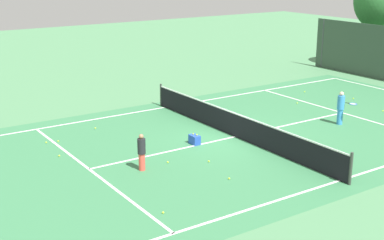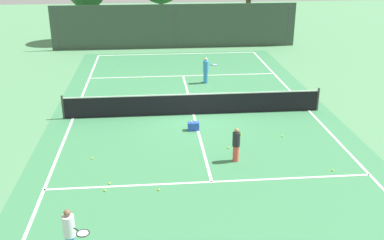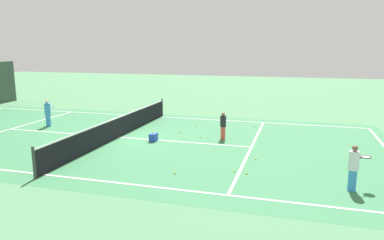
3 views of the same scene
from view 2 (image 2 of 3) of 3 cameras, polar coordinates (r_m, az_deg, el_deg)
ground_plane at (r=21.24m, az=0.18°, el=0.72°), size 80.00×80.00×0.00m
court_surface at (r=21.24m, az=0.18°, el=0.73°), size 13.00×25.00×0.01m
tennis_net at (r=21.07m, az=0.19°, el=2.02°), size 11.90×0.10×1.10m
perimeter_fence at (r=34.33m, az=-2.10°, el=11.59°), size 18.00×0.12×3.20m
player_0 at (r=25.74m, az=1.76°, el=6.26°), size 0.90×0.51×1.47m
player_1 at (r=16.65m, az=5.52°, el=-3.04°), size 0.28×0.28×1.30m
player_2 at (r=12.15m, az=-14.96°, el=-13.51°), size 0.79×0.76×1.42m
ball_crate at (r=19.42m, az=0.18°, el=-0.77°), size 0.47×0.29×0.43m
tennis_ball_0 at (r=19.12m, az=6.12°, el=-1.76°), size 0.07×0.07×0.07m
tennis_ball_1 at (r=28.73m, az=-9.27°, el=6.12°), size 0.07×0.07×0.07m
tennis_ball_2 at (r=29.07m, az=0.42°, el=6.59°), size 0.07×0.07×0.07m
tennis_ball_3 at (r=15.56m, az=-10.23°, el=-7.77°), size 0.07×0.07×0.07m
tennis_ball_4 at (r=17.86m, az=4.57°, el=-3.45°), size 0.07×0.07×0.07m
tennis_ball_5 at (r=19.18m, az=11.19°, el=-1.98°), size 0.07×0.07×0.07m
tennis_ball_6 at (r=15.00m, az=-4.14°, el=-8.66°), size 0.07×0.07×0.07m
tennis_ball_7 at (r=26.70m, az=-6.26°, el=5.08°), size 0.07×0.07×0.07m
tennis_ball_8 at (r=23.27m, az=10.35°, el=2.34°), size 0.07×0.07×0.07m
tennis_ball_9 at (r=15.19m, az=-10.79°, el=-8.61°), size 0.07×0.07×0.07m
tennis_ball_10 at (r=17.36m, az=-12.31°, el=-4.69°), size 0.07×0.07×0.07m
tennis_ball_11 at (r=21.32m, az=-1.34°, el=0.89°), size 0.07×0.07×0.07m
tennis_ball_12 at (r=16.87m, az=17.14°, el=-6.01°), size 0.07×0.07×0.07m
tennis_ball_13 at (r=29.64m, az=-4.35°, el=6.82°), size 0.07×0.07×0.07m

